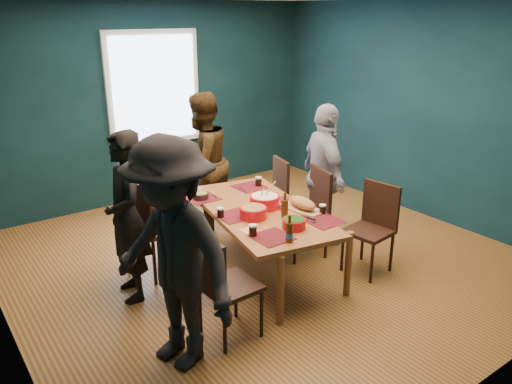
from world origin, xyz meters
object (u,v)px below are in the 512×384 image
chair_right_far (273,190)px  bowl_salad (253,212)px  chair_left_near (221,279)px  person_back (202,162)px  chair_left_far (146,221)px  dining_table (259,215)px  person_far_left (127,217)px  person_right (324,176)px  cutting_board (302,204)px  chair_right_near (374,221)px  bowl_herbs (294,223)px  bowl_dumpling (265,201)px  person_near_left (172,256)px  chair_right_mid (311,205)px  chair_left_mid (179,238)px

chair_right_far → bowl_salad: (-0.95, -0.90, 0.24)m
chair_left_near → person_back: bearing=61.4°
chair_left_far → dining_table: bearing=-49.6°
person_far_left → person_right: (2.24, -0.19, 0.01)m
chair_right_far → person_far_left: person_far_left is taller
chair_right_far → cutting_board: bearing=-99.4°
chair_right_near → chair_left_near: bearing=175.3°
bowl_herbs → cutting_board: bearing=40.0°
bowl_dumpling → chair_left_near: bearing=-143.4°
person_back → person_right: person_back is taller
chair_left_far → chair_right_far: bearing=-11.2°
person_near_left → chair_right_mid: bearing=95.0°
chair_right_mid → bowl_herbs: bearing=-127.4°
person_near_left → chair_right_far: bearing=110.0°
person_back → dining_table: bearing=66.3°
bowl_herbs → cutting_board: (0.36, 0.30, 0.01)m
person_right → cutting_board: size_ratio=2.90×
bowl_dumpling → cutting_board: (0.26, -0.27, -0.01)m
chair_left_far → bowl_herbs: chair_left_far is taller
chair_right_mid → bowl_dumpling: 0.68m
chair_left_near → cutting_board: chair_left_near is taller
chair_right_near → person_right: size_ratio=0.57×
chair_left_mid → person_far_left: 0.51m
dining_table → person_right: bearing=19.9°
bowl_salad → chair_right_far: bearing=43.6°
chair_left_far → person_near_left: person_near_left is taller
person_near_left → cutting_board: 1.73m
chair_left_near → dining_table: bearing=36.5°
bowl_dumpling → bowl_herbs: bowl_dumpling is taller
dining_table → person_near_left: bearing=-140.0°
chair_right_far → bowl_dumpling: bearing=-119.0°
chair_left_far → person_right: bearing=-29.3°
chair_right_mid → person_near_left: person_near_left is taller
person_near_left → chair_left_near: bearing=77.9°
chair_left_far → chair_right_mid: bearing=-35.6°
person_right → bowl_herbs: bearing=144.4°
chair_left_mid → bowl_salad: chair_left_mid is taller
chair_right_near → bowl_salad: bearing=150.1°
person_far_left → bowl_herbs: 1.50m
person_far_left → person_near_left: (-0.10, -1.09, 0.09)m
chair_left_mid → chair_left_near: 0.76m
chair_left_near → chair_right_far: (1.68, 1.48, -0.03)m
chair_left_mid → person_near_left: 0.95m
person_far_left → bowl_salad: person_far_left is taller
person_far_left → bowl_herbs: bearing=62.1°
chair_left_far → bowl_herbs: bearing=-68.4°
chair_right_far → person_back: (-0.64, 0.58, 0.32)m
chair_right_far → cutting_board: 1.14m
chair_right_mid → person_far_left: person_far_left is taller
chair_left_far → chair_right_far: 1.72m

